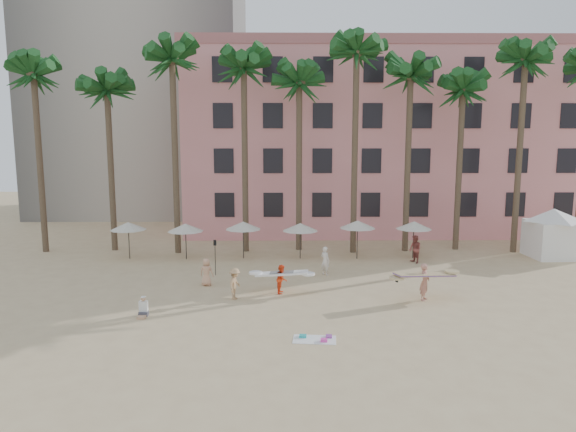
{
  "coord_description": "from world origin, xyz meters",
  "views": [
    {
      "loc": [
        -2.25,
        -22.83,
        8.29
      ],
      "look_at": [
        -1.93,
        6.0,
        4.0
      ],
      "focal_mm": 32.0,
      "sensor_mm": 36.0,
      "label": 1
    }
  ],
  "objects_px": {
    "carrier_yellow": "(425,280)",
    "carrier_white": "(282,278)",
    "cabana": "(553,229)",
    "pink_hotel": "(380,143)"
  },
  "relations": [
    {
      "from": "cabana",
      "to": "carrier_yellow",
      "type": "distance_m",
      "value": 15.28
    },
    {
      "from": "pink_hotel",
      "to": "cabana",
      "type": "bearing_deg",
      "value": -53.37
    },
    {
      "from": "carrier_yellow",
      "to": "carrier_white",
      "type": "xyz_separation_m",
      "value": [
        -7.44,
        1.34,
        -0.23
      ]
    },
    {
      "from": "cabana",
      "to": "carrier_white",
      "type": "height_order",
      "value": "cabana"
    },
    {
      "from": "carrier_yellow",
      "to": "carrier_white",
      "type": "distance_m",
      "value": 7.57
    },
    {
      "from": "carrier_white",
      "to": "carrier_yellow",
      "type": "bearing_deg",
      "value": -10.19
    },
    {
      "from": "cabana",
      "to": "carrier_white",
      "type": "bearing_deg",
      "value": -156.33
    },
    {
      "from": "pink_hotel",
      "to": "cabana",
      "type": "relative_size",
      "value": 7.55
    },
    {
      "from": "cabana",
      "to": "carrier_white",
      "type": "xyz_separation_m",
      "value": [
        -19.18,
        -8.41,
        -1.21
      ]
    },
    {
      "from": "pink_hotel",
      "to": "carrier_white",
      "type": "distance_m",
      "value": 24.67
    }
  ]
}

